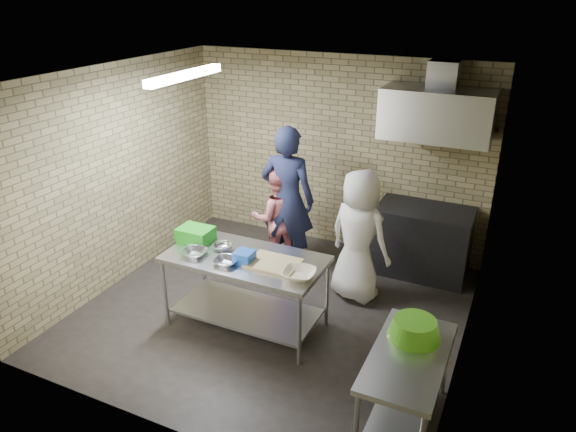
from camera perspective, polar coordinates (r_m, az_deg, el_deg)
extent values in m
plane|color=black|center=(6.37, -1.60, -10.02)|extent=(4.20, 4.20, 0.00)
plane|color=black|center=(5.36, -1.94, 14.73)|extent=(4.20, 4.20, 0.00)
cube|color=tan|center=(7.46, 5.18, 6.61)|extent=(4.20, 0.06, 2.70)
cube|color=tan|center=(4.23, -14.08, -8.22)|extent=(4.20, 0.06, 2.70)
cube|color=tan|center=(6.87, -17.65, 4.05)|extent=(0.06, 4.00, 2.70)
cube|color=tan|center=(5.21, 19.39, -2.54)|extent=(0.06, 4.00, 2.70)
cube|color=silver|center=(5.92, -4.50, -8.04)|extent=(1.71, 0.86, 0.86)
cube|color=silver|center=(4.85, 12.41, -17.72)|extent=(0.60, 1.20, 0.75)
cube|color=black|center=(7.16, 14.13, -2.58)|extent=(1.20, 0.70, 0.90)
cube|color=silver|center=(6.66, 15.64, 10.42)|extent=(1.30, 0.60, 0.60)
cube|color=#A5A8AD|center=(6.72, 16.32, 14.39)|extent=(0.35, 0.30, 0.30)
cube|color=#3F2B19|center=(6.85, 18.26, 8.90)|extent=(0.80, 0.20, 0.04)
cube|color=white|center=(5.88, -10.95, 14.55)|extent=(0.10, 1.25, 0.08)
cube|color=green|center=(6.10, -9.85, -1.91)|extent=(0.38, 0.29, 0.15)
cube|color=blue|center=(5.58, -4.71, -4.37)|extent=(0.19, 0.19, 0.12)
cube|color=#D8B97C|center=(5.54, -1.56, -5.09)|extent=(0.52, 0.40, 0.03)
imported|color=silver|center=(5.78, -9.95, -3.91)|extent=(0.30, 0.30, 0.07)
imported|color=#A9ABB0|center=(5.87, -6.96, -3.30)|extent=(0.23, 0.23, 0.06)
imported|color=silver|center=(5.57, -6.65, -4.87)|extent=(0.27, 0.27, 0.06)
imported|color=beige|center=(5.29, 1.22, -6.23)|extent=(0.37, 0.37, 0.08)
cylinder|color=#B22619|center=(6.85, 16.29, 10.10)|extent=(0.07, 0.07, 0.18)
cylinder|color=green|center=(6.81, 19.62, 9.47)|extent=(0.06, 0.06, 0.15)
imported|color=black|center=(6.84, -0.06, 1.75)|extent=(0.74, 0.52, 1.95)
imported|color=pink|center=(7.02, -1.23, -0.20)|extent=(0.85, 0.80, 1.38)
imported|color=white|center=(6.30, 7.56, -2.14)|extent=(0.91, 0.73, 1.62)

